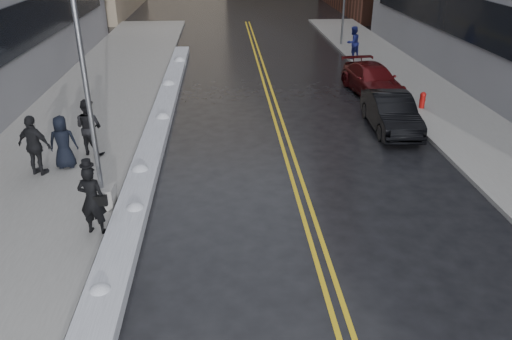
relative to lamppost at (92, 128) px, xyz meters
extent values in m
plane|color=black|center=(3.30, -2.00, -2.53)|extent=(160.00, 160.00, 0.00)
cube|color=gray|center=(-2.45, 8.00, -2.46)|extent=(5.50, 50.00, 0.15)
cube|color=gray|center=(13.30, 8.00, -2.46)|extent=(4.00, 50.00, 0.15)
cube|color=gold|center=(5.65, 8.00, -2.53)|extent=(0.12, 50.00, 0.01)
cube|color=gold|center=(5.95, 8.00, -2.53)|extent=(0.12, 50.00, 0.01)
cube|color=silver|center=(0.85, 6.00, -2.36)|extent=(0.90, 30.00, 0.34)
cube|color=gray|center=(0.00, 0.00, -2.08)|extent=(0.65, 0.65, 0.60)
cylinder|color=gray|center=(0.00, 0.00, 1.72)|extent=(0.14, 0.14, 7.00)
cylinder|color=maroon|center=(12.30, 8.00, -2.08)|extent=(0.24, 0.24, 0.60)
sphere|color=maroon|center=(12.30, 8.00, -1.78)|extent=(0.26, 0.26, 0.26)
cylinder|color=maroon|center=(12.30, 8.00, -2.03)|extent=(0.25, 0.10, 0.10)
cylinder|color=gray|center=(11.80, 22.00, 0.12)|extent=(0.14, 0.14, 5.00)
imported|color=black|center=(0.10, -1.37, -1.43)|extent=(0.76, 0.56, 1.90)
imported|color=black|center=(-1.17, 3.83, -1.39)|extent=(1.20, 1.11, 1.99)
imported|color=black|center=(-1.77, 2.74, -1.49)|extent=(0.94, 0.67, 1.78)
imported|color=black|center=(-2.50, 2.26, -1.39)|extent=(1.26, 0.85, 1.99)
imported|color=navy|center=(11.50, 17.69, -1.41)|extent=(1.19, 1.13, 1.94)
imported|color=black|center=(10.17, 5.83, -1.81)|extent=(1.70, 4.46, 1.45)
imported|color=#460B0D|center=(10.80, 10.76, -1.83)|extent=(2.47, 5.03, 1.41)
camera|label=1|loc=(3.52, -12.71, 4.71)|focal=35.00mm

